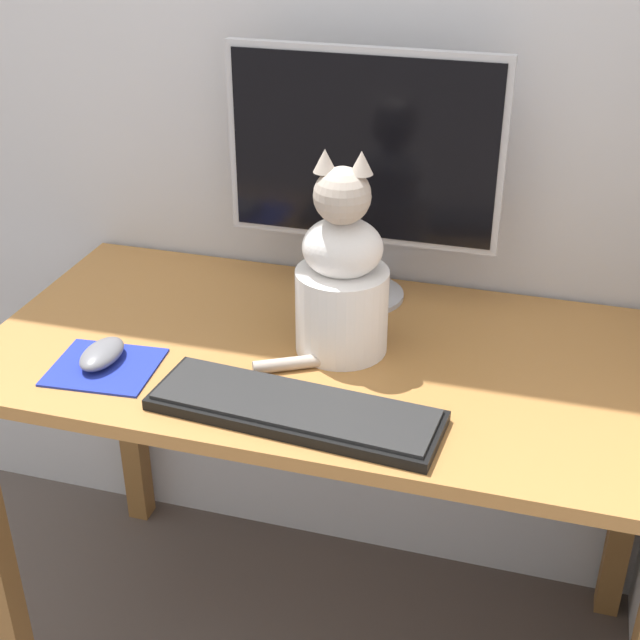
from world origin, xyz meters
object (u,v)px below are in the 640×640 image
at_px(monitor, 364,163).
at_px(cat, 342,280).
at_px(computer_mouse_left, 102,354).
at_px(keyboard, 296,409).

bearing_deg(monitor, cat, -86.32).
bearing_deg(computer_mouse_left, cat, 23.05).
distance_m(monitor, computer_mouse_left, 0.57).
bearing_deg(cat, keyboard, -102.42).
relative_size(monitor, computer_mouse_left, 4.67).
bearing_deg(monitor, computer_mouse_left, -135.01).
height_order(monitor, keyboard, monitor).
bearing_deg(keyboard, monitor, 94.42).
distance_m(keyboard, computer_mouse_left, 0.37).
relative_size(monitor, cat, 1.40).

